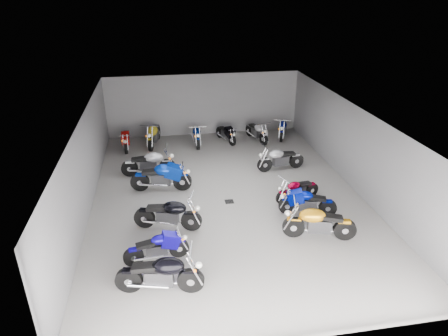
{
  "coord_description": "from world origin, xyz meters",
  "views": [
    {
      "loc": [
        -2.37,
        -13.19,
        7.4
      ],
      "look_at": [
        -0.06,
        0.35,
        1.0
      ],
      "focal_mm": 32.0,
      "sensor_mm": 36.0,
      "label": 1
    }
  ],
  "objects": [
    {
      "name": "motorcycle_right_c",
      "position": [
        2.5,
        -1.83,
        0.48
      ],
      "size": [
        1.97,
        0.67,
        0.88
      ],
      "rotation": [
        0.0,
        0.0,
        1.3
      ],
      "color": "black",
      "rests_on": "ground"
    },
    {
      "name": "wall_left",
      "position": [
        -5.0,
        0.0,
        1.6
      ],
      "size": [
        0.1,
        14.0,
        3.2
      ],
      "primitive_type": "cube",
      "color": "slate",
      "rests_on": "ground"
    },
    {
      "name": "wall_right",
      "position": [
        5.0,
        0.0,
        1.6
      ],
      "size": [
        0.1,
        14.0,
        3.2
      ],
      "primitive_type": "cube",
      "color": "slate",
      "rests_on": "ground"
    },
    {
      "name": "motorcycle_back_f",
      "position": [
        3.99,
        5.77,
        0.51
      ],
      "size": [
        0.93,
        2.02,
        0.93
      ],
      "rotation": [
        0.0,
        0.0,
        2.76
      ],
      "color": "black",
      "rests_on": "ground"
    },
    {
      "name": "motorcycle_left_b",
      "position": [
        -2.68,
        -3.55,
        0.46
      ],
      "size": [
        1.91,
        0.47,
        0.84
      ],
      "rotation": [
        0.0,
        0.0,
        -1.42
      ],
      "color": "black",
      "rests_on": "ground"
    },
    {
      "name": "motorcycle_back_c",
      "position": [
        -0.57,
        5.52,
        0.51
      ],
      "size": [
        0.41,
        2.12,
        0.93
      ],
      "rotation": [
        0.0,
        0.0,
        3.13
      ],
      "color": "black",
      "rests_on": "ground"
    },
    {
      "name": "ceiling",
      "position": [
        0.0,
        0.0,
        3.22
      ],
      "size": [
        10.0,
        14.0,
        0.04
      ],
      "primitive_type": "cube",
      "color": "black",
      "rests_on": "wall_back"
    },
    {
      "name": "motorcycle_right_d",
      "position": [
        2.49,
        -0.82,
        0.45
      ],
      "size": [
        1.81,
        0.67,
        0.82
      ],
      "rotation": [
        0.0,
        0.0,
        1.87
      ],
      "color": "black",
      "rests_on": "ground"
    },
    {
      "name": "motorcycle_back_b",
      "position": [
        -2.67,
        5.75,
        0.57
      ],
      "size": [
        0.68,
        2.33,
        1.04
      ],
      "rotation": [
        0.0,
        0.0,
        2.93
      ],
      "color": "black",
      "rests_on": "ground"
    },
    {
      "name": "motorcycle_back_d",
      "position": [
        0.95,
        5.62,
        0.45
      ],
      "size": [
        0.74,
        1.8,
        0.82
      ],
      "rotation": [
        0.0,
        0.0,
        3.48
      ],
      "color": "black",
      "rests_on": "ground"
    },
    {
      "name": "motorcycle_left_f",
      "position": [
        -2.91,
        2.3,
        0.54
      ],
      "size": [
        2.26,
        0.47,
        0.99
      ],
      "rotation": [
        0.0,
        0.0,
        -1.63
      ],
      "color": "black",
      "rests_on": "ground"
    },
    {
      "name": "motorcycle_left_e",
      "position": [
        -2.42,
        0.85,
        0.57
      ],
      "size": [
        2.37,
        0.58,
        1.05
      ],
      "rotation": [
        0.0,
        0.0,
        -1.72
      ],
      "color": "black",
      "rests_on": "ground"
    },
    {
      "name": "motorcycle_back_a",
      "position": [
        -4.0,
        5.53,
        0.49
      ],
      "size": [
        0.4,
        2.04,
        0.9
      ],
      "rotation": [
        0.0,
        0.0,
        3.15
      ],
      "color": "black",
      "rests_on": "ground"
    },
    {
      "name": "wall_back",
      "position": [
        0.0,
        7.0,
        1.6
      ],
      "size": [
        10.0,
        0.1,
        3.2
      ],
      "primitive_type": "cube",
      "color": "slate",
      "rests_on": "ground"
    },
    {
      "name": "ground",
      "position": [
        0.0,
        0.0,
        0.0
      ],
      "size": [
        14.0,
        14.0,
        0.0
      ],
      "primitive_type": "plane",
      "color": "gray",
      "rests_on": "ground"
    },
    {
      "name": "motorcycle_left_c",
      "position": [
        -2.28,
        -1.9,
        0.54
      ],
      "size": [
        2.22,
        0.78,
        1.0
      ],
      "rotation": [
        0.0,
        0.0,
        -1.85
      ],
      "color": "black",
      "rests_on": "ground"
    },
    {
      "name": "motorcycle_right_f",
      "position": [
        2.67,
        1.9,
        0.51
      ],
      "size": [
        2.14,
        0.5,
        0.94
      ],
      "rotation": [
        0.0,
        0.0,
        1.7
      ],
      "color": "black",
      "rests_on": "ground"
    },
    {
      "name": "motorcycle_left_a",
      "position": [
        -2.61,
        -4.86,
        0.56
      ],
      "size": [
        2.32,
        0.62,
        1.03
      ],
      "rotation": [
        0.0,
        0.0,
        -1.75
      ],
      "color": "black",
      "rests_on": "ground"
    },
    {
      "name": "drain_grate",
      "position": [
        0.0,
        -0.5,
        0.01
      ],
      "size": [
        0.32,
        0.32,
        0.01
      ],
      "primitive_type": "cube",
      "color": "black",
      "rests_on": "ground"
    },
    {
      "name": "motorcycle_back_e",
      "position": [
        2.53,
        5.51,
        0.5
      ],
      "size": [
        0.7,
        2.02,
        0.91
      ],
      "rotation": [
        0.0,
        0.0,
        3.42
      ],
      "color": "black",
      "rests_on": "ground"
    },
    {
      "name": "motorcycle_right_b",
      "position": [
        2.35,
        -3.23,
        0.55
      ],
      "size": [
        2.26,
        0.75,
        1.01
      ],
      "rotation": [
        0.0,
        0.0,
        1.31
      ],
      "color": "black",
      "rests_on": "ground"
    }
  ]
}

